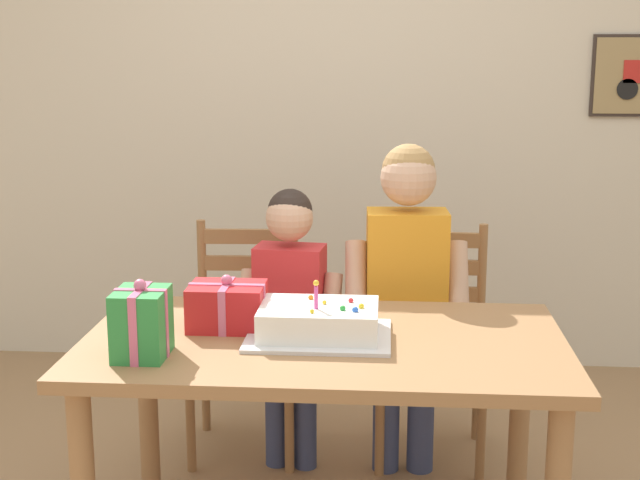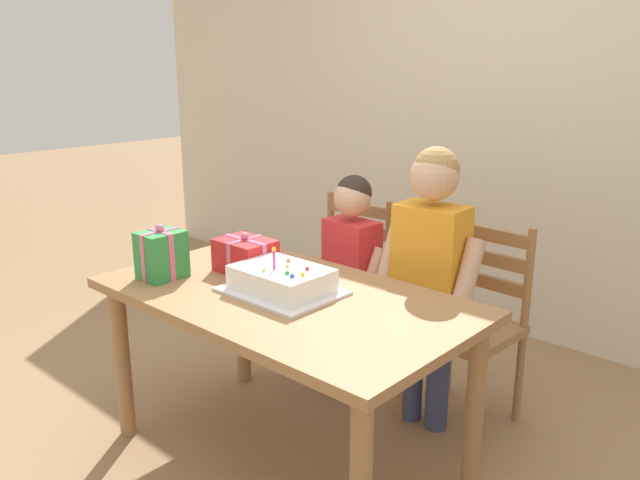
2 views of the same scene
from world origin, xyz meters
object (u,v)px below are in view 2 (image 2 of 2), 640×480
at_px(gift_box_red_large, 162,255).
at_px(child_younger, 351,265).
at_px(dining_table, 285,317).
at_px(chair_left, 341,286).
at_px(birthday_cake, 282,281).
at_px(gift_box_beside_cake, 245,256).
at_px(child_older, 430,262).
at_px(chair_right, 469,324).

distance_m(gift_box_red_large, child_younger, 0.91).
distance_m(dining_table, chair_left, 0.89).
height_order(gift_box_red_large, child_younger, child_younger).
height_order(birthday_cake, child_younger, child_younger).
height_order(dining_table, gift_box_beside_cake, gift_box_beside_cake).
xyz_separation_m(dining_table, gift_box_beside_cake, (-0.31, 0.08, 0.17)).
xyz_separation_m(gift_box_red_large, chair_left, (0.13, 0.99, -0.37)).
relative_size(dining_table, child_younger, 1.35).
relative_size(dining_table, birthday_cake, 3.36).
bearing_deg(dining_table, child_younger, 105.68).
relative_size(chair_left, child_younger, 0.84).
bearing_deg(child_older, child_younger, 179.95).
height_order(birthday_cake, gift_box_red_large, gift_box_red_large).
height_order(gift_box_red_large, chair_left, gift_box_red_large).
bearing_deg(chair_right, gift_box_red_large, -131.70).
xyz_separation_m(birthday_cake, chair_left, (-0.36, 0.79, -0.32)).
bearing_deg(child_younger, child_older, -0.05).
distance_m(chair_left, child_older, 0.73).
relative_size(birthday_cake, gift_box_beside_cake, 1.81).
bearing_deg(chair_right, child_older, -123.90).
xyz_separation_m(chair_left, child_younger, (0.20, -0.17, 0.20)).
relative_size(birthday_cake, chair_left, 0.48).
height_order(birthday_cake, child_older, child_older).
height_order(child_older, child_younger, child_older).
distance_m(chair_left, chair_right, 0.75).
height_order(dining_table, child_younger, child_younger).
xyz_separation_m(chair_right, child_younger, (-0.55, -0.17, 0.20)).
bearing_deg(dining_table, birthday_cake, -175.73).
relative_size(birthday_cake, child_older, 0.35).
bearing_deg(dining_table, child_older, 66.94).
relative_size(gift_box_beside_cake, child_younger, 0.22).
xyz_separation_m(chair_left, chair_right, (0.75, -0.00, 0.00)).
distance_m(dining_table, gift_box_red_large, 0.58).
relative_size(gift_box_red_large, gift_box_beside_cake, 0.96).
height_order(birthday_cake, chair_left, birthday_cake).
xyz_separation_m(dining_table, child_younger, (-0.17, 0.62, 0.03)).
distance_m(dining_table, chair_right, 0.89).
height_order(gift_box_beside_cake, chair_left, chair_left).
height_order(gift_box_red_large, child_older, child_older).
relative_size(gift_box_beside_cake, chair_right, 0.26).
distance_m(birthday_cake, gift_box_red_large, 0.54).
bearing_deg(child_younger, gift_box_red_large, -112.12).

